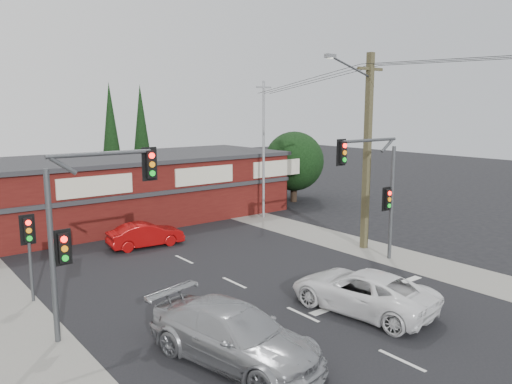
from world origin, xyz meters
TOP-DOWN VIEW (x-y plane):
  - ground at (0.00, 0.00)m, footprint 120.00×120.00m
  - road_strip at (0.00, 5.00)m, footprint 14.00×70.00m
  - verge_left at (-8.50, 5.00)m, footprint 3.00×70.00m
  - verge_right at (8.50, 5.00)m, footprint 3.00×70.00m
  - stop_line at (3.50, -1.50)m, footprint 6.50×0.35m
  - white_suv at (1.96, -2.31)m, footprint 3.26×5.68m
  - silver_suv at (-3.85, -2.46)m, footprint 3.51×6.07m
  - red_sedan at (-0.41, 10.32)m, footprint 4.06×1.77m
  - lane_dashes at (0.00, 0.79)m, footprint 0.12×39.19m
  - shop_building at (-0.99, 16.99)m, footprint 27.30×8.40m
  - tree_cluster at (14.69, 15.44)m, footprint 5.90×5.10m
  - conifer_near at (3.50, 24.00)m, footprint 1.80×1.80m
  - conifer_far at (7.00, 26.00)m, footprint 1.80×1.80m
  - traffic_mast_left at (-6.43, 2.00)m, footprint 3.77×0.27m
  - traffic_mast_right at (6.86, 1.00)m, footprint 3.96×0.27m
  - pedestal_signal at (-7.20, 6.01)m, footprint 0.55×0.27m
  - utility_pole at (8.36, 2.99)m, footprint 4.38×0.59m
  - steel_pole at (9.00, 12.00)m, footprint 1.20×0.16m
  - power_lines at (8.47, -2.47)m, footprint 2.01×29.00m

SIDE VIEW (x-z plane):
  - ground at x=0.00m, z-range 0.00..0.00m
  - road_strip at x=0.00m, z-range 0.00..0.01m
  - verge_left at x=-8.50m, z-range 0.00..0.02m
  - verge_right at x=8.50m, z-range 0.00..0.02m
  - stop_line at x=3.50m, z-range 0.01..0.02m
  - lane_dashes at x=0.00m, z-range 0.01..0.02m
  - red_sedan at x=-0.41m, z-range 0.00..1.30m
  - white_suv at x=1.96m, z-range 0.00..1.49m
  - silver_suv at x=-3.85m, z-range 0.00..1.65m
  - shop_building at x=-0.99m, z-range 0.02..4.25m
  - pedestal_signal at x=-7.20m, z-range 0.72..4.09m
  - tree_cluster at x=14.69m, z-range 0.15..5.65m
  - traffic_mast_left at x=-6.43m, z-range 0.94..6.92m
  - traffic_mast_right at x=6.86m, z-range 0.96..6.93m
  - steel_pole at x=9.00m, z-range 0.20..9.20m
  - utility_pole at x=8.36m, z-range 0.40..10.40m
  - conifer_near at x=3.50m, z-range 0.85..10.10m
  - conifer_far at x=7.00m, z-range 0.85..10.10m
  - power_lines at x=8.47m, z-range 8.43..9.65m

